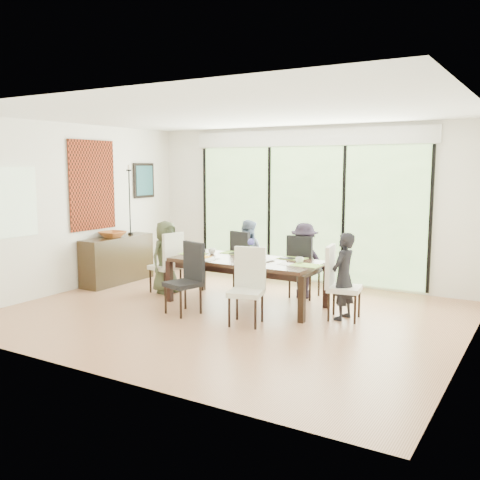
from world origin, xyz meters
The scene contains 62 objects.
floor centered at (0.00, 0.00, -0.01)m, with size 6.00×5.00×0.01m, color #93583B.
ceiling centered at (0.00, 0.00, 2.71)m, with size 6.00×5.00×0.01m, color white.
wall_back centered at (0.00, 2.51, 1.35)m, with size 6.00×0.02×2.70m, color white.
wall_front centered at (0.00, -2.51, 1.35)m, with size 6.00×0.02×2.70m, color silver.
wall_left centered at (-3.01, 0.00, 1.35)m, with size 0.02×5.00×2.70m, color silver.
wall_right centered at (3.01, 0.00, 1.35)m, with size 0.02×5.00×2.70m, color beige.
glass_doors centered at (0.00, 2.47, 1.20)m, with size 4.20×0.02×2.30m, color #598C3F.
blinds_header centered at (0.00, 2.46, 2.50)m, with size 4.40×0.06×0.28m, color white.
mullion_a centered at (-2.10, 2.46, 1.20)m, with size 0.05×0.04×2.30m, color black.
mullion_b centered at (-0.70, 2.46, 1.20)m, with size 0.05×0.04×2.30m, color black.
mullion_c centered at (0.70, 2.46, 1.20)m, with size 0.05×0.04×2.30m, color black.
mullion_d centered at (2.10, 2.46, 1.20)m, with size 0.05×0.04×2.30m, color black.
side_window centered at (-2.97, -1.20, 1.50)m, with size 0.02×0.90×1.00m, color #8CAD7F.
deck centered at (0.00, 3.40, -0.05)m, with size 6.00×1.80×0.10m, color #513322.
rail_top centered at (0.00, 4.20, 0.55)m, with size 6.00×0.08×0.06m, color brown.
foliage_left centered at (-1.80, 5.20, 1.44)m, with size 3.20×3.20×3.20m, color #14380F.
foliage_mid centered at (0.40, 5.80, 1.80)m, with size 4.00×4.00×4.00m, color #14380F.
foliage_right centered at (2.20, 5.00, 1.26)m, with size 2.80×2.80×2.80m, color #14380F.
foliage_far centered at (-0.60, 6.50, 1.62)m, with size 3.60×3.60×3.60m, color #14380F.
table_top centered at (-0.08, 0.56, 0.65)m, with size 2.16×0.99×0.05m, color black.
table_apron centered at (-0.08, 0.56, 0.57)m, with size 1.98×0.81×0.09m, color black.
table_leg_fl centered at (-1.16, 0.13, 0.31)m, with size 0.08×0.08×0.62m, color black.
table_leg_fr centered at (1.00, 0.13, 0.31)m, with size 0.08×0.08×0.62m, color black.
table_leg_bl centered at (-1.16, 0.99, 0.31)m, with size 0.08×0.08×0.62m, color black.
table_leg_br centered at (1.00, 0.99, 0.31)m, with size 0.08×0.08×0.62m, color black.
chair_left_end centered at (-1.58, 0.56, 0.49)m, with size 0.41×0.41×0.99m, color silver, non-canonical shape.
chair_right_end centered at (1.42, 0.56, 0.49)m, with size 0.41×0.41×0.99m, color white, non-canonical shape.
chair_far_left centered at (-0.53, 1.41, 0.49)m, with size 0.41×0.41×0.99m, color black, non-canonical shape.
chair_far_right centered at (0.47, 1.41, 0.49)m, with size 0.41×0.41×0.99m, color black, non-canonical shape.
chair_near_left centered at (-0.58, -0.31, 0.49)m, with size 0.41×0.41×0.99m, color black, non-canonical shape.
chair_near_right centered at (0.42, -0.31, 0.49)m, with size 0.41×0.41×0.99m, color silver, non-canonical shape.
person_left_end centered at (-1.56, 0.56, 0.58)m, with size 0.54×0.34×1.16m, color #3E462E.
person_right_end centered at (1.40, 0.56, 0.58)m, with size 0.54×0.34×1.16m, color black.
person_far_left centered at (-0.53, 1.39, 0.58)m, with size 0.54×0.34×1.16m, color #7387A7.
person_far_right centered at (0.47, 1.39, 0.58)m, with size 0.54×0.34×1.16m, color black.
placemat_left centered at (-1.03, 0.56, 0.68)m, with size 0.40×0.29×0.01m, color olive.
placemat_right centered at (0.87, 0.56, 0.68)m, with size 0.40×0.29×0.01m, color #88B841.
placemat_far_l centered at (-0.53, 0.96, 0.68)m, with size 0.40×0.29×0.01m, color #77A43A.
placemat_far_r centered at (0.47, 0.96, 0.68)m, with size 0.40×0.29×0.01m, color #7CA43A.
placemat_paper centered at (-0.63, 0.26, 0.68)m, with size 0.40×0.29×0.01m, color white.
tablet_far_l centered at (-0.43, 0.91, 0.68)m, with size 0.23×0.16×0.01m, color black.
tablet_far_r centered at (0.42, 0.91, 0.68)m, with size 0.22×0.15×0.01m, color black.
papers centered at (0.62, 0.51, 0.68)m, with size 0.27×0.20×0.00m, color white.
platter_base centered at (-0.63, 0.26, 0.69)m, with size 0.23×0.23×0.02m, color white.
platter_snacks centered at (-0.63, 0.26, 0.71)m, with size 0.18×0.18×0.01m, color orange.
vase centered at (-0.03, 0.61, 0.73)m, with size 0.07×0.07×0.11m, color silver.
hyacinth_stems centered at (-0.03, 0.61, 0.84)m, with size 0.04×0.04×0.14m, color #337226.
hyacinth_blooms centered at (-0.03, 0.61, 0.93)m, with size 0.10×0.10×0.10m, color #4E4DC1.
laptop centered at (-0.93, 0.46, 0.69)m, with size 0.30×0.19×0.02m, color silver.
cup_a centered at (-0.78, 0.71, 0.72)m, with size 0.11×0.11×0.09m, color white.
cup_b centered at (0.07, 0.46, 0.72)m, with size 0.09×0.09×0.08m, color white.
cup_c centered at (0.72, 0.66, 0.72)m, with size 0.11×0.11×0.09m, color white.
book centered at (0.17, 0.61, 0.68)m, with size 0.15×0.20×0.02m, color white.
sideboard centered at (-2.76, 0.72, 0.40)m, with size 0.40×1.43×0.81m, color black.
bowl centered at (-2.76, 0.62, 0.86)m, with size 0.43×0.43×0.10m, color #9C5022.
candlestick_base centered at (-2.76, 1.07, 0.82)m, with size 0.09×0.09×0.04m, color black.
candlestick_shaft centered at (-2.76, 1.07, 1.39)m, with size 0.02×0.02×1.12m, color black.
candlestick_pan centered at (-2.76, 1.07, 1.94)m, with size 0.09×0.09×0.03m, color black.
candle centered at (-2.76, 1.07, 2.00)m, with size 0.03×0.03×0.09m, color silver.
tapestry centered at (-2.97, 0.40, 1.70)m, with size 0.02×1.00×1.50m, color maroon.
art_frame centered at (-2.97, 1.70, 1.75)m, with size 0.03×0.55×0.65m, color black.
art_canvas centered at (-2.95, 1.70, 1.75)m, with size 0.01×0.45×0.55m, color #194953.
Camera 1 is at (3.75, -6.06, 2.01)m, focal length 40.00 mm.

